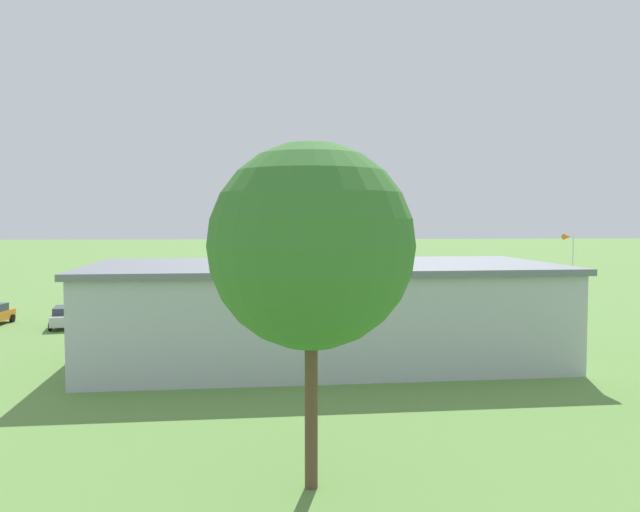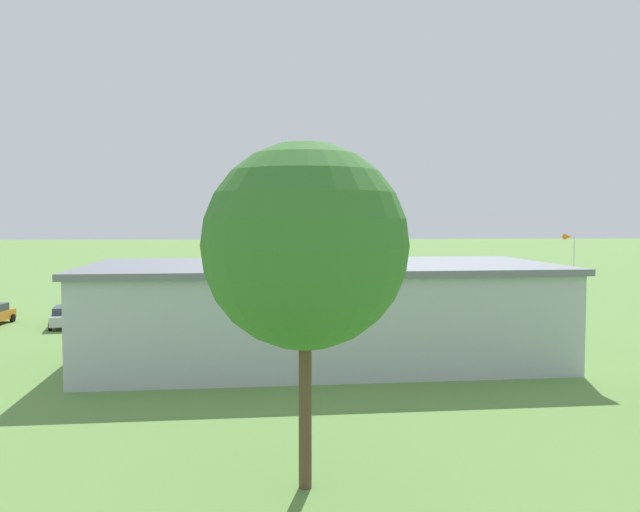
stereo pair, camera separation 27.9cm
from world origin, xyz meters
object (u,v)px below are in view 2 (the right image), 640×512
(person_near_hangar_door, at_px, (415,303))
(person_walking_on_apron, at_px, (236,310))
(hangar, at_px, (322,312))
(car_grey, at_px, (171,315))
(person_at_fence_line, at_px, (243,304))
(person_crossing_taxiway, at_px, (445,304))
(car_silver, at_px, (66,316))
(tree_by_windsock, at_px, (305,246))
(person_beside_truck, at_px, (277,309))
(car_green, at_px, (449,310))
(windsock, at_px, (569,241))
(biplane, at_px, (326,221))

(person_near_hangar_door, distance_m, person_walking_on_apron, 15.59)
(hangar, distance_m, car_grey, 17.00)
(person_at_fence_line, xyz_separation_m, person_near_hangar_door, (-14.96, 0.72, 0.06))
(person_near_hangar_door, height_order, person_walking_on_apron, person_near_hangar_door)
(person_crossing_taxiway, bearing_deg, person_at_fence_line, -3.84)
(car_silver, height_order, tree_by_windsock, tree_by_windsock)
(car_silver, xyz_separation_m, person_near_hangar_door, (-28.07, -5.38, 0.06))
(car_silver, bearing_deg, person_beside_truck, -170.34)
(hangar, relative_size, tree_by_windsock, 2.59)
(person_walking_on_apron, bearing_deg, person_near_hangar_door, -169.36)
(person_near_hangar_door, relative_size, person_beside_truck, 1.04)
(car_green, bearing_deg, person_near_hangar_door, -63.72)
(car_green, xyz_separation_m, person_at_fence_line, (16.94, -4.73, 0.02))
(person_near_hangar_door, bearing_deg, tree_by_windsock, 72.97)
(car_silver, bearing_deg, hangar, 145.51)
(person_near_hangar_door, bearing_deg, car_grey, 14.59)
(car_silver, bearing_deg, person_walking_on_apron, -168.91)
(person_beside_truck, relative_size, person_walking_on_apron, 0.97)
(person_walking_on_apron, bearing_deg, hangar, 111.21)
(car_green, bearing_deg, windsock, -136.24)
(car_grey, xyz_separation_m, person_beside_truck, (-8.16, -2.61, -0.02))
(car_grey, bearing_deg, person_crossing_taxiway, -168.10)
(person_walking_on_apron, distance_m, tree_by_windsock, 34.35)
(car_green, xyz_separation_m, car_grey, (22.16, 1.24, 0.05))
(car_silver, height_order, person_at_fence_line, person_at_fence_line)
(biplane, distance_m, person_walking_on_apron, 16.09)
(person_at_fence_line, bearing_deg, tree_by_windsock, 95.89)
(car_silver, distance_m, tree_by_windsock, 35.90)
(car_grey, distance_m, person_walking_on_apron, 5.41)
(car_grey, bearing_deg, person_near_hangar_door, -165.41)
(car_grey, distance_m, car_silver, 7.89)
(biplane, height_order, car_green, biplane)
(person_near_hangar_door, distance_m, windsock, 24.06)
(person_beside_truck, xyz_separation_m, windsock, (-31.69, -15.58, 4.97))
(tree_by_windsock, bearing_deg, car_green, -112.08)
(hangar, xyz_separation_m, person_near_hangar_door, (-9.37, -18.23, -1.94))
(person_walking_on_apron, height_order, windsock, windsock)
(hangar, xyz_separation_m, car_grey, (10.81, -12.97, -1.97))
(person_crossing_taxiway, distance_m, person_walking_on_apron, 18.08)
(car_silver, relative_size, tree_by_windsock, 0.45)
(person_crossing_taxiway, xyz_separation_m, person_walking_on_apron, (17.92, 2.42, 0.04))
(person_crossing_taxiway, relative_size, tree_by_windsock, 0.16)
(car_green, height_order, car_grey, car_grey)
(car_grey, xyz_separation_m, tree_by_windsock, (-9.05, 31.10, 6.53))
(car_green, height_order, person_beside_truck, person_beside_truck)
(car_grey, distance_m, person_near_hangar_door, 20.85)
(hangar, xyz_separation_m, tree_by_windsock, (1.77, 18.12, 4.56))
(hangar, distance_m, tree_by_windsock, 18.77)
(hangar, xyz_separation_m, person_walking_on_apron, (5.96, -15.35, -1.96))
(tree_by_windsock, bearing_deg, car_grey, -73.78)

